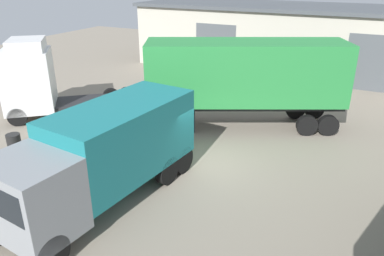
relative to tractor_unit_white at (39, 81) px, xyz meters
The scene contains 6 objects.
ground_plane 10.15m from the tractor_unit_white, ahead, with size 60.00×60.00×0.00m, color gray.
warehouse_building 19.19m from the tractor_unit_white, 58.98° to the left, with size 25.12×7.83×4.85m.
tractor_unit_white is the anchor object (origin of this frame).
container_trailer_green 10.71m from the tractor_unit_white, 19.12° to the left, with size 9.52×6.43×4.24m.
box_truck_grey 9.48m from the tractor_unit_white, 30.53° to the right, with size 3.12×7.49×3.20m.
oil_drum 4.69m from the tractor_unit_white, 58.54° to the right, with size 0.58×0.58×0.88m.
Camera 1 is at (5.71, -12.07, 7.32)m, focal length 35.00 mm.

